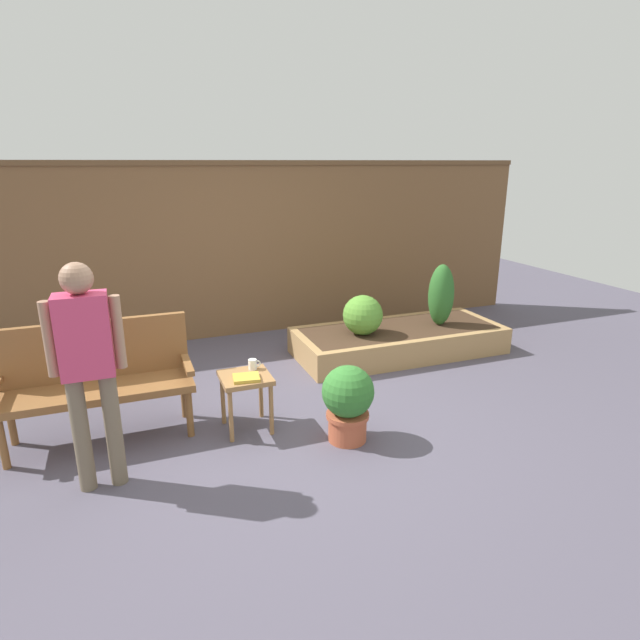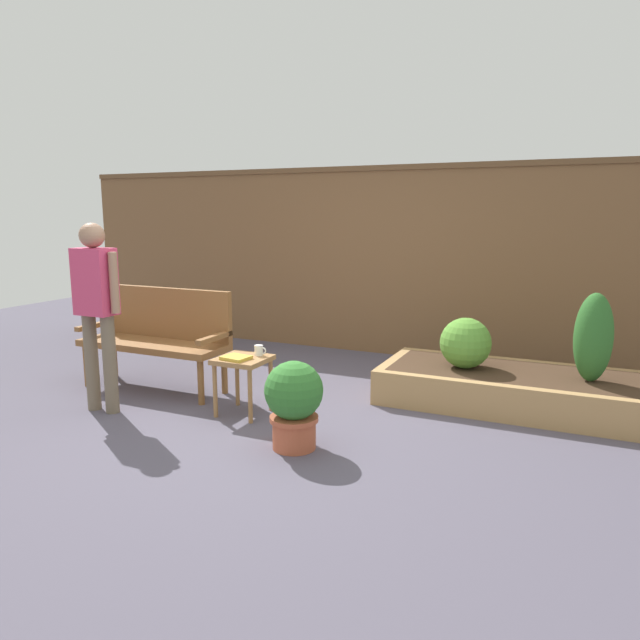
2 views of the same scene
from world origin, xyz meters
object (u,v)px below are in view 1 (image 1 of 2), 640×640
at_px(shrub_far_corner, 441,295).
at_px(person_by_bench, 87,359).
at_px(shrub_near_bench, 363,315).
at_px(side_table, 246,385).
at_px(book_on_table, 246,378).
at_px(potted_boxwood, 348,400).
at_px(garden_bench, 97,373).
at_px(cup_on_table, 253,364).

bearing_deg(shrub_far_corner, person_by_bench, -157.44).
bearing_deg(person_by_bench, shrub_near_bench, 29.69).
bearing_deg(person_by_bench, side_table, 21.11).
xyz_separation_m(book_on_table, person_by_bench, (-1.10, -0.35, 0.44)).
xyz_separation_m(side_table, potted_boxwood, (0.71, -0.47, -0.05)).
bearing_deg(shrub_near_bench, person_by_bench, -150.31).
distance_m(garden_bench, shrub_far_corner, 3.78).
xyz_separation_m(shrub_near_bench, person_by_bench, (-2.69, -1.53, 0.41)).
bearing_deg(garden_bench, book_on_table, -20.04).
bearing_deg(person_by_bench, shrub_far_corner, 22.56).
bearing_deg(side_table, person_by_bench, -158.89).
distance_m(side_table, cup_on_table, 0.19).
height_order(book_on_table, potted_boxwood, potted_boxwood).
height_order(side_table, book_on_table, book_on_table).
xyz_separation_m(potted_boxwood, shrub_far_corner, (1.87, 1.57, 0.31)).
distance_m(shrub_far_corner, person_by_bench, 4.00).
bearing_deg(side_table, shrub_near_bench, 34.98).
distance_m(cup_on_table, shrub_near_bench, 1.79).
xyz_separation_m(garden_bench, potted_boxwood, (1.83, -0.79, -0.20)).
relative_size(book_on_table, potted_boxwood, 0.33).
distance_m(shrub_near_bench, person_by_bench, 3.12).
height_order(side_table, potted_boxwood, potted_boxwood).
bearing_deg(cup_on_table, shrub_near_bench, 33.84).
bearing_deg(cup_on_table, potted_boxwood, -43.02).
bearing_deg(side_table, cup_on_table, 49.43).
distance_m(book_on_table, potted_boxwood, 0.83).
bearing_deg(garden_bench, shrub_near_bench, 16.17).
height_order(side_table, person_by_bench, person_by_bench).
xyz_separation_m(shrub_near_bench, shrub_far_corner, (1.00, 0.00, 0.14)).
relative_size(garden_bench, cup_on_table, 13.63).
height_order(garden_bench, cup_on_table, garden_bench).
bearing_deg(shrub_far_corner, garden_bench, -168.06).
bearing_deg(shrub_near_bench, garden_bench, -163.83).
bearing_deg(garden_bench, person_by_bench, -89.36).
distance_m(potted_boxwood, shrub_near_bench, 1.80).
height_order(garden_bench, shrub_far_corner, shrub_far_corner).
xyz_separation_m(side_table, book_on_table, (-0.01, -0.08, 0.10)).
distance_m(potted_boxwood, shrub_far_corner, 2.46).
distance_m(side_table, shrub_far_corner, 2.82).
bearing_deg(potted_boxwood, person_by_bench, 178.82).
relative_size(garden_bench, shrub_near_bench, 3.25).
bearing_deg(shrub_near_bench, potted_boxwood, -119.04).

